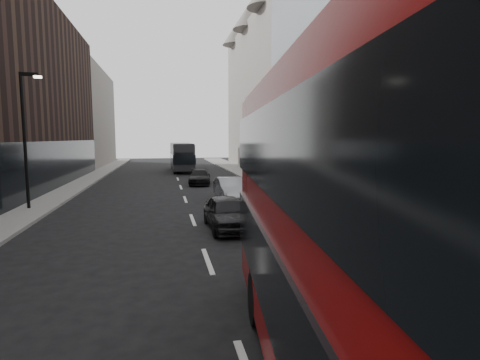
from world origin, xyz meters
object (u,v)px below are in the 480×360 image
red_bus (418,252)px  car_b (230,189)px  street_lamp (26,131)px  car_a (227,213)px  car_c (200,177)px  grey_bus (182,156)px

red_bus → car_b: 19.31m
street_lamp → car_a: 11.77m
red_bus → car_c: (0.38, 27.64, -2.03)m
car_c → car_a: bearing=-84.5°
car_a → street_lamp: bearing=146.2°
red_bus → car_b: (1.44, 19.16, -1.95)m
car_a → red_bus: bearing=-91.6°
street_lamp → car_b: 11.52m
car_c → car_b: bearing=-76.0°
grey_bus → car_c: size_ratio=2.37×
street_lamp → car_a: bearing=-32.3°
car_a → car_b: 7.30m
red_bus → car_b: size_ratio=2.84×
street_lamp → grey_bus: 24.65m
grey_bus → car_b: 21.76m
street_lamp → red_bus: size_ratio=0.58×
car_b → street_lamp: bearing=-175.2°
car_b → red_bus: bearing=-95.5°
street_lamp → car_b: (10.92, 1.16, -3.48)m
grey_bus → red_bus: bearing=-90.0°
car_b → car_c: car_b is taller
red_bus → car_a: bearing=97.1°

